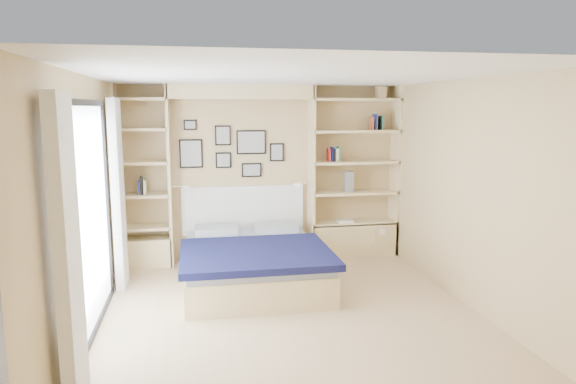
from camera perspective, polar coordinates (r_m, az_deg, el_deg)
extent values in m
plane|color=tan|center=(5.62, 0.29, -13.53)|extent=(4.50, 4.50, 0.00)
plane|color=tan|center=(7.46, -2.94, 2.12)|extent=(4.00, 0.00, 4.00)
plane|color=tan|center=(3.14, 8.09, -8.03)|extent=(4.00, 0.00, 4.00)
plane|color=tan|center=(5.27, -21.59, -1.52)|extent=(0.00, 4.50, 4.50)
plane|color=tan|center=(5.96, 19.53, -0.21)|extent=(0.00, 4.50, 4.50)
plane|color=white|center=(5.19, 0.31, 12.83)|extent=(4.50, 4.50, 0.00)
cube|color=beige|center=(7.23, -13.03, 1.67)|extent=(0.04, 0.35, 2.50)
cube|color=beige|center=(7.41, 2.61, 2.08)|extent=(0.04, 0.35, 2.50)
cube|color=beige|center=(7.20, -5.25, 11.01)|extent=(2.00, 0.35, 0.20)
cube|color=beige|center=(7.80, 11.81, 2.25)|extent=(0.04, 0.35, 2.50)
cube|color=beige|center=(7.29, -18.37, 1.50)|extent=(0.04, 0.35, 2.50)
cube|color=beige|center=(7.77, 7.25, -5.16)|extent=(1.30, 0.35, 0.50)
cube|color=beige|center=(7.46, -15.44, -6.43)|extent=(0.70, 0.35, 0.40)
cube|color=black|center=(5.18, -21.91, 9.19)|extent=(0.04, 2.08, 0.06)
cube|color=black|center=(5.61, -20.52, -13.85)|extent=(0.04, 2.08, 0.06)
cube|color=black|center=(4.32, -23.63, -5.96)|extent=(0.04, 0.06, 2.20)
cube|color=black|center=(6.28, -19.49, -1.14)|extent=(0.04, 0.06, 2.20)
cube|color=silver|center=(5.29, -21.29, -2.90)|extent=(0.01, 2.00, 2.20)
cube|color=white|center=(4.03, -23.31, -6.29)|extent=(0.10, 0.45, 2.30)
cube|color=white|center=(6.53, -18.36, -0.25)|extent=(0.10, 0.45, 2.30)
cube|color=beige|center=(7.71, 7.28, -3.36)|extent=(1.30, 0.35, 0.04)
cube|color=beige|center=(7.63, 7.35, -0.06)|extent=(1.30, 0.35, 0.04)
cube|color=beige|center=(7.57, 7.42, 3.31)|extent=(1.30, 0.35, 0.04)
cube|color=beige|center=(7.54, 7.50, 6.71)|extent=(1.30, 0.35, 0.04)
cube|color=beige|center=(7.53, 7.57, 10.13)|extent=(1.30, 0.35, 0.04)
cube|color=beige|center=(7.38, -15.55, -3.82)|extent=(0.70, 0.35, 0.04)
cube|color=beige|center=(7.29, -15.71, -0.37)|extent=(0.70, 0.35, 0.04)
cube|color=beige|center=(7.23, -15.86, 3.15)|extent=(0.70, 0.35, 0.04)
cube|color=beige|center=(7.20, -16.02, 6.71)|extent=(0.70, 0.35, 0.04)
cube|color=beige|center=(7.19, -16.17, 9.89)|extent=(0.70, 0.35, 0.04)
cube|color=beige|center=(6.52, -3.92, -8.58)|extent=(1.66, 2.08, 0.36)
cube|color=#9EA4AD|center=(6.45, -3.94, -6.62)|extent=(1.62, 2.04, 0.10)
cube|color=#0F1238|center=(6.09, -3.57, -6.89)|extent=(1.76, 1.45, 0.08)
cube|color=#9EA4AD|center=(7.10, -7.98, -4.28)|extent=(0.57, 0.42, 0.12)
cube|color=#9EA4AD|center=(7.18, -1.33, -4.03)|extent=(0.57, 0.42, 0.12)
cube|color=white|center=(7.48, -4.98, -1.99)|extent=(1.76, 0.04, 0.70)
cube|color=black|center=(7.34, -10.72, 4.21)|extent=(0.32, 0.02, 0.40)
cube|color=gray|center=(7.33, -10.72, 4.20)|extent=(0.28, 0.01, 0.36)
cube|color=black|center=(7.33, -7.24, 6.25)|extent=(0.22, 0.02, 0.28)
cube|color=gray|center=(7.32, -7.24, 6.25)|extent=(0.18, 0.01, 0.24)
cube|color=black|center=(7.36, -7.19, 3.53)|extent=(0.22, 0.02, 0.22)
cube|color=gray|center=(7.35, -7.18, 3.53)|extent=(0.18, 0.01, 0.18)
cube|color=black|center=(7.37, -4.11, 5.54)|extent=(0.42, 0.02, 0.34)
cube|color=gray|center=(7.36, -4.10, 5.54)|extent=(0.38, 0.01, 0.30)
cube|color=black|center=(7.41, -4.07, 2.45)|extent=(0.28, 0.02, 0.20)
cube|color=gray|center=(7.40, -4.06, 2.44)|extent=(0.24, 0.01, 0.16)
cube|color=black|center=(7.43, -1.25, 4.44)|extent=(0.20, 0.02, 0.26)
cube|color=gray|center=(7.42, -1.24, 4.43)|extent=(0.16, 0.01, 0.22)
cube|color=black|center=(7.32, -10.82, 7.33)|extent=(0.18, 0.02, 0.14)
cube|color=gray|center=(7.30, -10.82, 7.33)|extent=(0.14, 0.01, 0.10)
cylinder|color=silver|center=(7.17, -11.90, 0.59)|extent=(0.20, 0.02, 0.02)
cone|color=white|center=(7.17, -11.10, 0.46)|extent=(0.13, 0.12, 0.15)
cylinder|color=silver|center=(7.33, 1.67, 0.98)|extent=(0.20, 0.02, 0.02)
cone|color=white|center=(7.31, 0.90, 0.80)|extent=(0.13, 0.12, 0.15)
cube|color=#A51E1E|center=(7.44, 4.56, 4.12)|extent=(0.02, 0.15, 0.19)
cube|color=navy|center=(7.45, 4.91, 4.21)|extent=(0.03, 0.15, 0.21)
cube|color=black|center=(7.46, 5.02, 4.13)|extent=(0.03, 0.15, 0.19)
cube|color=#BFB28C|center=(7.47, 5.37, 4.13)|extent=(0.04, 0.15, 0.19)
cube|color=#26593F|center=(7.48, 5.62, 4.24)|extent=(0.03, 0.15, 0.21)
cube|color=#A84F2C|center=(7.60, 9.26, 7.53)|extent=(0.02, 0.15, 0.18)
cube|color=navy|center=(7.62, 9.61, 7.69)|extent=(0.03, 0.15, 0.23)
cube|color=black|center=(7.63, 9.87, 7.56)|extent=(0.03, 0.15, 0.19)
cube|color=beige|center=(7.63, 9.85, 7.56)|extent=(0.04, 0.15, 0.19)
cube|color=#24584C|center=(7.66, 10.33, 7.59)|extent=(0.03, 0.15, 0.20)
cube|color=navy|center=(7.27, -16.20, 0.49)|extent=(0.02, 0.15, 0.18)
cube|color=black|center=(7.27, -15.97, 0.72)|extent=(0.03, 0.15, 0.24)
cube|color=beige|center=(7.26, -15.60, 0.57)|extent=(0.03, 0.15, 0.20)
cube|color=beige|center=(7.65, 10.29, 10.76)|extent=(0.13, 0.13, 0.15)
cone|color=beige|center=(7.65, 10.31, 11.62)|extent=(0.20, 0.20, 0.08)
cube|color=slate|center=(7.57, 6.77, 1.19)|extent=(0.12, 0.12, 0.30)
cube|color=white|center=(7.61, 6.34, -3.24)|extent=(0.22, 0.16, 0.03)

